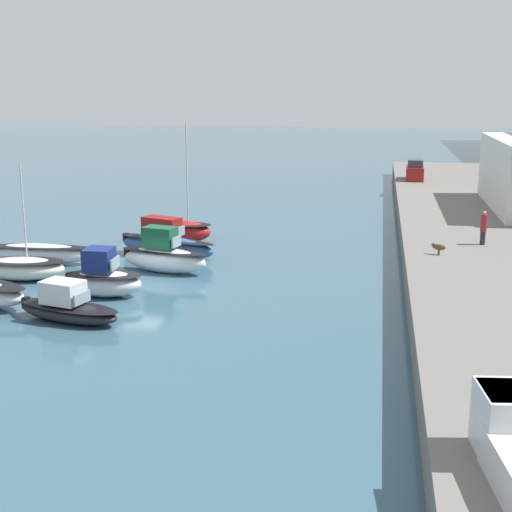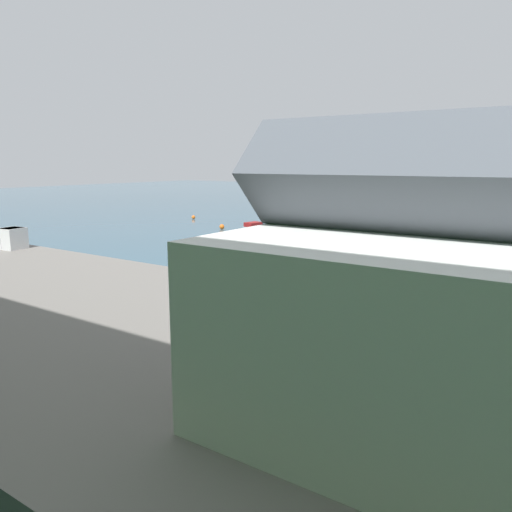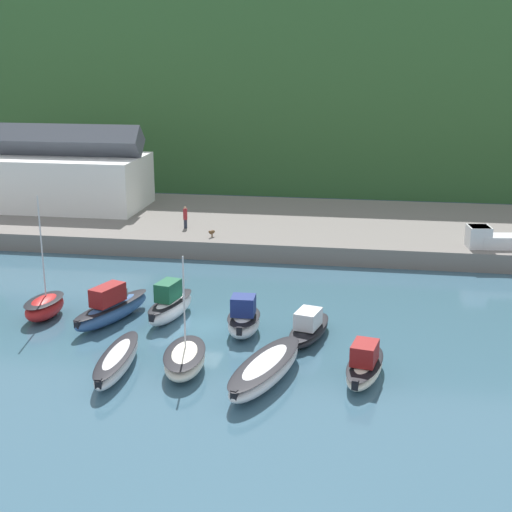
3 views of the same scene
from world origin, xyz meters
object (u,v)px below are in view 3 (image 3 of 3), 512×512
Objects in this scene: moored_boat_4 at (309,329)px; moored_boat_5 at (117,361)px; moored_boat_0 at (45,307)px; moored_boat_6 at (185,359)px; person_on_quay at (185,217)px; pickup_truck_0 at (490,238)px; moored_boat_1 at (111,308)px; moored_boat_7 at (265,370)px; moored_boat_2 at (170,305)px; dog_on_quay at (212,232)px; moored_boat_3 at (244,320)px; moored_boat_8 at (365,366)px.

moored_boat_4 is 12.70m from moored_boat_5.
moored_boat_5 is at bearing -39.60° from moored_boat_0.
moored_boat_6 is (11.95, -6.79, -0.12)m from moored_boat_0.
moored_boat_5 is at bearing -83.64° from person_on_quay.
pickup_truck_0 is at bearing -5.25° from person_on_quay.
moored_boat_4 reaches higher than moored_boat_5.
moored_boat_7 is (11.95, -7.58, -0.24)m from moored_boat_1.
moored_boat_6 is at bearing -56.76° from moored_boat_2.
moored_boat_2 reaches higher than dog_on_quay.
moored_boat_1 is 1.75× the size of moored_boat_3.
pickup_truck_0 is at bearing 43.09° from moored_boat_5.
moored_boat_2 is at bearing 81.87° from moored_boat_5.
moored_boat_1 is at bearing 163.70° from moored_boat_7.
moored_boat_7 is at bearing -2.26° from moored_boat_5.
moored_boat_1 is 3.60× the size of person_on_quay.
moored_boat_0 is 1.26× the size of moored_boat_6.
moored_boat_7 is (8.02, -8.64, -0.31)m from moored_boat_2.
moored_boat_4 is 0.69× the size of moored_boat_7.
moored_boat_3 reaches higher than moored_boat_8.
moored_boat_8 is 6.71× the size of dog_on_quay.
moored_boat_3 is at bearing 15.01° from moored_boat_1.
moored_boat_2 reaches higher than moored_boat_8.
moored_boat_7 is at bearing 132.62° from dog_on_quay.
moored_boat_7 is (2.46, -6.86, -0.24)m from moored_boat_3.
moored_boat_8 is at bearing 149.43° from pickup_truck_0.
moored_boat_2 is (3.93, 1.06, 0.06)m from moored_boat_1.
moored_boat_7 is 30.70m from person_on_quay.
moored_boat_0 reaches higher than moored_boat_6.
moored_boat_6 is (7.04, -6.87, -0.27)m from moored_boat_1.
moored_boat_8 is (3.69, -5.39, 0.11)m from moored_boat_4.
moored_boat_8 is 27.92m from dog_on_quay.
person_on_quay is at bearing 77.31° from pickup_truck_0.
moored_boat_7 is (4.91, -0.71, 0.03)m from moored_boat_6.
person_on_quay is at bearing 98.05° from moored_boat_6.
pickup_truck_0 is at bearing -155.55° from dog_on_quay.
pickup_truck_0 reaches higher than moored_boat_1.
moored_boat_7 is at bearing -13.03° from moored_boat_1.
moored_boat_3 reaches higher than moored_boat_7.
pickup_truck_0 is (32.84, 18.13, 1.63)m from moored_boat_0.
moored_boat_2 is 1.37× the size of moored_boat_3.
moored_boat_5 is (3.14, -7.69, -0.30)m from moored_boat_1.
moored_boat_4 is at bearing 15.80° from moored_boat_1.
moored_boat_3 is at bearing 44.71° from moored_boat_5.
moored_boat_1 is at bearing 4.69° from moored_boat_0.
pickup_truck_0 reaches higher than moored_boat_8.
dog_on_quay is at bearing 106.80° from moored_boat_3.
moored_boat_8 is 1.18× the size of pickup_truck_0.
moored_boat_5 is (-10.71, -6.83, -0.01)m from moored_boat_4.
moored_boat_0 is 18.78m from moored_boat_4.
dog_on_quay is at bearing 104.24° from moored_boat_2.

